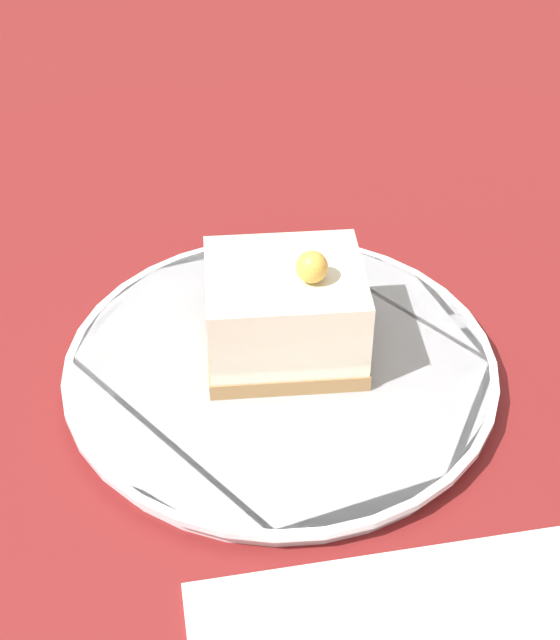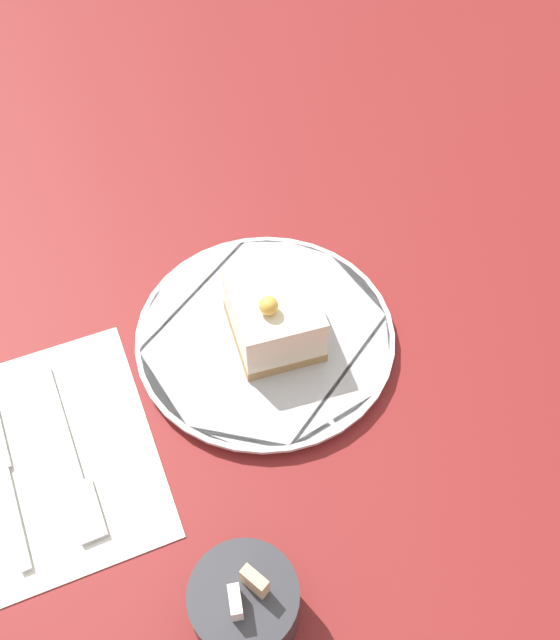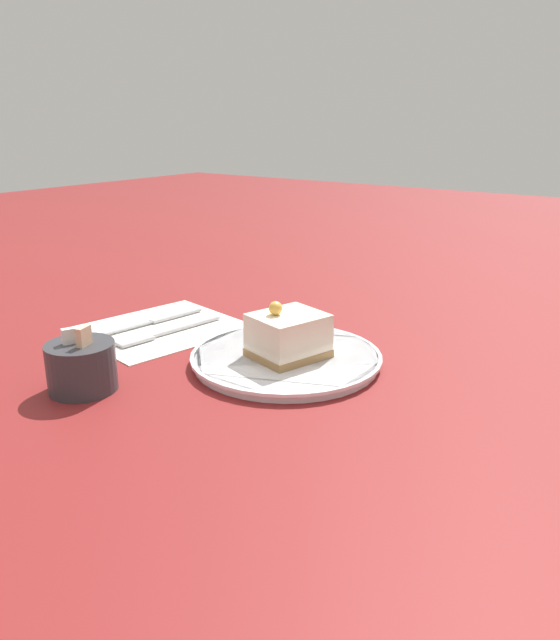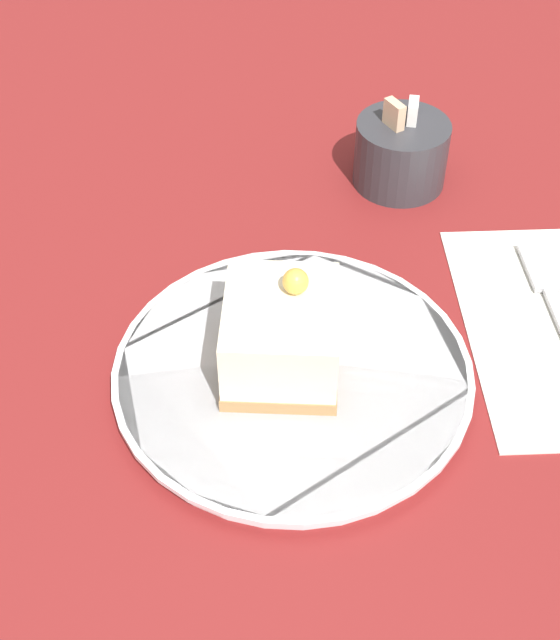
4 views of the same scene
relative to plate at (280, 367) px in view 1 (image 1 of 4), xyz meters
The scene contains 3 objects.
ground_plane 0.02m from the plate, 114.18° to the left, with size 4.00×4.00×0.00m, color maroon.
plate is the anchor object (origin of this frame).
cake_slice 0.04m from the plate, 152.68° to the left, with size 0.10×0.10×0.07m.
Camera 1 is at (0.35, -0.15, 0.35)m, focal length 50.00 mm.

